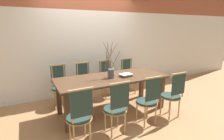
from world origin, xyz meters
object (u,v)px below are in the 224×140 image
dining_table (112,82)px  book_stack (126,75)px  chair_near_center (149,99)px  vase_centerpiece (111,72)px  chair_far_center (107,78)px

dining_table → book_stack: (0.29, -0.08, 0.13)m
chair_near_center → vase_centerpiece: size_ratio=1.29×
chair_near_center → chair_far_center: (-0.07, 1.58, 0.00)m
chair_near_center → vase_centerpiece: (-0.38, 0.75, 0.37)m
vase_centerpiece → book_stack: bearing=-6.4°
dining_table → chair_far_center: chair_far_center is taller
book_stack → vase_centerpiece: bearing=173.6°
dining_table → vase_centerpiece: 0.22m
dining_table → vase_centerpiece: bearing=-137.5°
chair_far_center → book_stack: chair_far_center is taller
chair_far_center → chair_near_center: bearing=92.4°
vase_centerpiece → chair_far_center: bearing=69.3°
chair_far_center → dining_table: bearing=71.3°
chair_near_center → book_stack: bearing=93.5°
dining_table → book_stack: bearing=-15.6°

